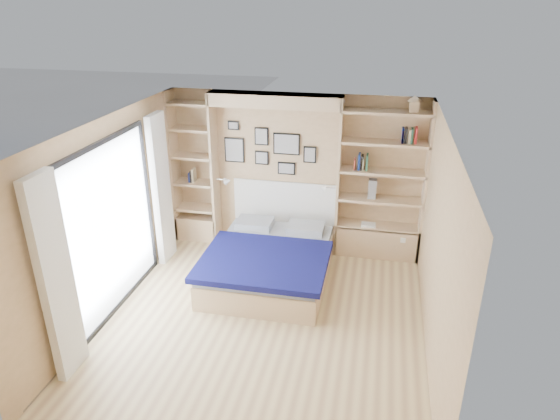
# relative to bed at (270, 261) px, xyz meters

# --- Properties ---
(ground) EXTENTS (4.50, 4.50, 0.00)m
(ground) POSITION_rel_bed_xyz_m (0.15, -1.03, -0.28)
(ground) COLOR #D9BF84
(ground) RESTS_ON ground
(room_shell) EXTENTS (4.50, 4.50, 4.50)m
(room_shell) POSITION_rel_bed_xyz_m (-0.23, 0.49, 0.80)
(room_shell) COLOR tan
(room_shell) RESTS_ON ground
(bed) EXTENTS (1.74, 2.29, 1.07)m
(bed) POSITION_rel_bed_xyz_m (0.00, 0.00, 0.00)
(bed) COLOR #D0AE82
(bed) RESTS_ON ground
(photo_gallery) EXTENTS (1.48, 0.02, 0.82)m
(photo_gallery) POSITION_rel_bed_xyz_m (-0.30, 1.20, 1.33)
(photo_gallery) COLOR black
(photo_gallery) RESTS_ON ground
(reading_lamps) EXTENTS (1.92, 0.12, 0.15)m
(reading_lamps) POSITION_rel_bed_xyz_m (-0.15, 0.97, 0.82)
(reading_lamps) COLOR silver
(reading_lamps) RESTS_ON ground
(shelf_decor) EXTENTS (3.53, 0.23, 2.03)m
(shelf_decor) POSITION_rel_bed_xyz_m (1.25, 1.04, 1.42)
(shelf_decor) COLOR maroon
(shelf_decor) RESTS_ON ground
(deck) EXTENTS (3.20, 4.00, 0.05)m
(deck) POSITION_rel_bed_xyz_m (-3.45, -1.03, -0.28)
(deck) COLOR #736654
(deck) RESTS_ON ground
(deck_chair) EXTENTS (0.76, 0.93, 0.81)m
(deck_chair) POSITION_rel_bed_xyz_m (-2.79, -0.79, 0.11)
(deck_chair) COLOR tan
(deck_chair) RESTS_ON ground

